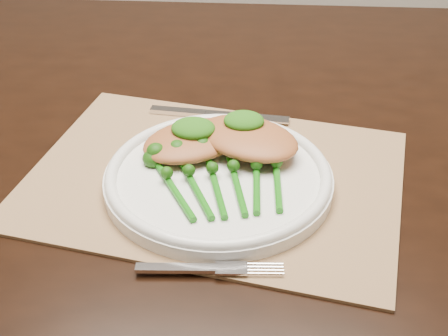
# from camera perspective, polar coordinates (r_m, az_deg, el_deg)

# --- Properties ---
(dining_table) EXTENTS (1.63, 0.95, 0.75)m
(dining_table) POSITION_cam_1_polar(r_m,az_deg,el_deg) (1.11, -1.40, -12.10)
(dining_table) COLOR black
(dining_table) RESTS_ON ground
(placemat) EXTENTS (0.49, 0.39, 0.00)m
(placemat) POSITION_cam_1_polar(r_m,az_deg,el_deg) (0.75, -0.89, -0.89)
(placemat) COLOR #926E4A
(placemat) RESTS_ON dining_table
(dinner_plate) EXTENTS (0.27, 0.27, 0.02)m
(dinner_plate) POSITION_cam_1_polar(r_m,az_deg,el_deg) (0.73, -0.51, -0.81)
(dinner_plate) COLOR white
(dinner_plate) RESTS_ON placemat
(knife) EXTENTS (0.19, 0.03, 0.01)m
(knife) POSITION_cam_1_polar(r_m,az_deg,el_deg) (0.87, -1.70, 4.99)
(knife) COLOR silver
(knife) RESTS_ON placemat
(fork) EXTENTS (0.15, 0.03, 0.00)m
(fork) POSITION_cam_1_polar(r_m,az_deg,el_deg) (0.62, -0.43, -9.18)
(fork) COLOR silver
(fork) RESTS_ON placemat
(chicken_fillet_left) EXTENTS (0.16, 0.15, 0.03)m
(chicken_fillet_left) POSITION_cam_1_polar(r_m,az_deg,el_deg) (0.76, -2.86, 2.53)
(chicken_fillet_left) COLOR #AC6032
(chicken_fillet_left) RESTS_ON dinner_plate
(chicken_fillet_right) EXTENTS (0.16, 0.14, 0.03)m
(chicken_fillet_right) POSITION_cam_1_polar(r_m,az_deg,el_deg) (0.76, 2.19, 2.77)
(chicken_fillet_right) COLOR #AC6032
(chicken_fillet_right) RESTS_ON dinner_plate
(pesto_dollop_left) EXTENTS (0.05, 0.05, 0.02)m
(pesto_dollop_left) POSITION_cam_1_polar(r_m,az_deg,el_deg) (0.76, -2.83, 3.64)
(pesto_dollop_left) COLOR #164A0A
(pesto_dollop_left) RESTS_ON chicken_fillet_left
(pesto_dollop_right) EXTENTS (0.05, 0.04, 0.02)m
(pesto_dollop_right) POSITION_cam_1_polar(r_m,az_deg,el_deg) (0.76, 1.84, 4.33)
(pesto_dollop_right) COLOR #164A0A
(pesto_dollop_right) RESTS_ON chicken_fillet_right
(broccolini_bundle) EXTENTS (0.18, 0.19, 0.04)m
(broccolini_bundle) POSITION_cam_1_polar(r_m,az_deg,el_deg) (0.71, 0.14, -1.31)
(broccolini_bundle) COLOR #13640D
(broccolini_bundle) RESTS_ON dinner_plate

